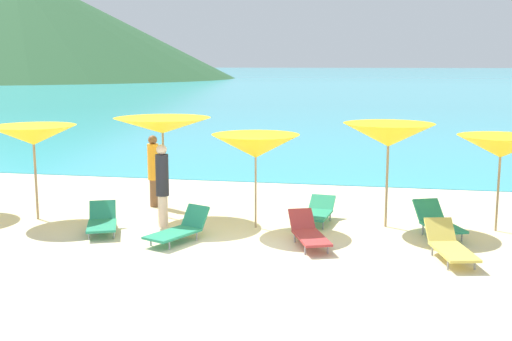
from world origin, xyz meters
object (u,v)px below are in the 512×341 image
Objects in this scene: umbrella_3 at (256,146)px; lounge_chair_7 at (450,245)px; beachgoer_0 at (153,168)px; lounge_chair_0 at (308,232)px; lounge_chair_5 at (179,229)px; lounge_chair_6 at (317,211)px; lounge_chair_1 at (438,221)px; lounge_chair_2 at (102,221)px; umbrella_4 at (389,135)px; beachgoer_2 at (162,182)px; umbrella_5 at (501,147)px; umbrella_2 at (162,126)px; umbrella_1 at (33,135)px.

umbrella_3 is 4.59m from lounge_chair_7.
umbrella_3 is 1.16× the size of beachgoer_0.
lounge_chair_5 is at bearing 163.51° from lounge_chair_0.
lounge_chair_5 is at bearing 164.14° from lounge_chair_7.
beachgoer_0 is (-4.26, 0.84, 0.73)m from lounge_chair_6.
lounge_chair_1 reaches higher than lounge_chair_5.
beachgoer_0 is at bearing 63.03° from lounge_chair_2.
beachgoer_0 is (-6.98, 3.12, 0.73)m from lounge_chair_7.
umbrella_4 is 1.25× the size of beachgoer_2.
umbrella_4 reaches higher than lounge_chair_0.
umbrella_4 is at bearing 11.17° from beachgoer_2.
umbrella_5 is 1.33× the size of lounge_chair_5.
beachgoer_0 is at bearing 122.22° from umbrella_2.
umbrella_5 is 1.37× the size of lounge_chair_6.
beachgoer_2 is (0.91, -1.88, 0.01)m from beachgoer_0.
lounge_chair_1 is 0.83× the size of beachgoer_2.
lounge_chair_7 reaches higher than lounge_chair_0.
umbrella_5 is at bearing 64.54° from beachgoer_0.
umbrella_1 is 3.02m from beachgoer_0.
umbrella_2 is at bearing 15.46° from umbrella_1.
umbrella_5 reaches higher than lounge_chair_1.
umbrella_4 is 1.50× the size of lounge_chair_1.
umbrella_2 reaches higher than beachgoer_0.
lounge_chair_7 is at bearing -26.36° from lounge_chair_2.
beachgoer_2 is (-3.37, 0.84, 0.74)m from lounge_chair_0.
umbrella_2 is at bearing 140.94° from lounge_chair_5.
lounge_chair_1 is at bearing 58.20° from beachgoer_0.
umbrella_3 is 2.23m from beachgoer_2.
umbrella_1 is at bearing 178.30° from beachgoer_2.
beachgoer_2 is at bearing 147.85° from lounge_chair_5.
lounge_chair_0 is 3.55m from beachgoer_2.
lounge_chair_7 is at bearing 46.01° from beachgoer_0.
beachgoer_2 is at bearing 144.53° from lounge_chair_0.
lounge_chair_7 is at bearing -117.14° from umbrella_5.
umbrella_1 is 2.97m from umbrella_2.
umbrella_4 is at bearing 6.41° from umbrella_1.
lounge_chair_2 is at bearing -165.87° from lounge_chair_5.
lounge_chair_5 is at bearing 173.58° from lounge_chair_1.
lounge_chair_2 is 0.96× the size of lounge_chair_6.
beachgoer_0 is at bearing 141.88° from lounge_chair_7.
umbrella_3 is 3.45m from beachgoer_0.
umbrella_3 is 1.26× the size of lounge_chair_0.
lounge_chair_1 is (6.26, -0.44, -1.88)m from umbrella_2.
lounge_chair_1 reaches higher than lounge_chair_0.
lounge_chair_2 is (-8.38, -1.85, -1.60)m from umbrella_5.
lounge_chair_0 is 1.88m from lounge_chair_6.
umbrella_4 is at bearing 28.58° from lounge_chair_0.
beachgoer_2 is at bearing -171.01° from umbrella_3.
umbrella_3 is at bearing -13.24° from umbrella_2.
umbrella_3 is 1.01× the size of umbrella_5.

